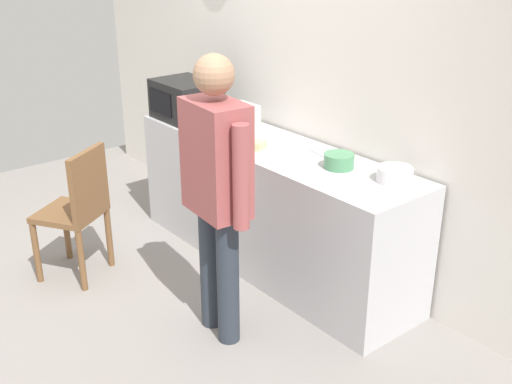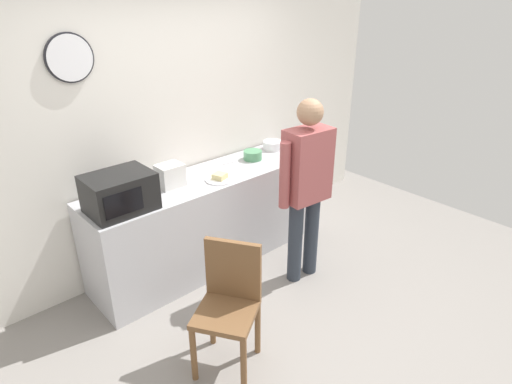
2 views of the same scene
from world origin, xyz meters
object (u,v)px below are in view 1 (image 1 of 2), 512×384
sandwich_plate (256,148)px  salad_bowl (339,161)px  cereal_bowl (395,175)px  microwave (186,100)px  spoon_utensil (226,117)px  toaster (242,118)px  fork_utensil (318,154)px  person_standing (217,182)px  wooden_chair (78,208)px

sandwich_plate → salad_bowl: 0.61m
cereal_bowl → microwave: bearing=-173.2°
microwave → spoon_utensil: microwave is taller
sandwich_plate → cereal_bowl: (0.94, 0.28, 0.02)m
cereal_bowl → toaster: 1.34m
fork_utensil → person_standing: bearing=-81.8°
person_standing → cereal_bowl: bearing=61.8°
microwave → spoon_utensil: (0.16, 0.27, -0.15)m
sandwich_plate → toaster: toaster is taller
microwave → person_standing: (1.37, -0.70, -0.07)m
sandwich_plate → salad_bowl: salad_bowl is taller
salad_bowl → person_standing: (-0.13, -0.84, 0.03)m
sandwich_plate → wooden_chair: size_ratio=0.28×
sandwich_plate → person_standing: person_standing is taller
toaster → spoon_utensil: 0.41m
sandwich_plate → spoon_utensil: bearing=157.3°
sandwich_plate → salad_bowl: size_ratio=1.42×
salad_bowl → person_standing: bearing=-98.6°
salad_bowl → sandwich_plate: bearing=-161.3°
cereal_bowl → toaster: size_ratio=0.96×
person_standing → wooden_chair: 1.29m
fork_utensil → microwave: bearing=-170.1°
toaster → wooden_chair: bearing=-104.7°
microwave → salad_bowl: (1.50, 0.14, -0.10)m
cereal_bowl → fork_utensil: size_ratio=1.24×
salad_bowl → toaster: 0.97m
toaster → salad_bowl: bearing=0.3°
microwave → toaster: (0.53, 0.13, -0.05)m
wooden_chair → cereal_bowl: bearing=37.6°
cereal_bowl → spoon_utensil: 1.71m
spoon_utensil → toaster: bearing=-19.7°
fork_utensil → salad_bowl: bearing=-16.9°
sandwich_plate → wooden_chair: bearing=-125.5°
cereal_bowl → toaster: (-1.34, -0.09, 0.06)m
spoon_utensil → person_standing: (1.22, -0.97, 0.07)m
salad_bowl → spoon_utensil: salad_bowl is taller
microwave → toaster: 0.55m
microwave → fork_utensil: (1.24, 0.22, -0.15)m
toaster → person_standing: size_ratio=0.13×
sandwich_plate → person_standing: 0.79m
microwave → spoon_utensil: bearing=59.7°
toaster → microwave: bearing=-166.1°
microwave → cereal_bowl: size_ratio=2.37×
salad_bowl → cereal_bowl: (0.37, 0.09, -0.00)m
person_standing → spoon_utensil: bearing=141.5°
cereal_bowl → person_standing: size_ratio=0.12×
sandwich_plate → person_standing: (0.45, -0.64, 0.06)m
spoon_utensil → wooden_chair: bearing=-87.1°
microwave → wooden_chair: (0.22, -1.04, -0.53)m
cereal_bowl → fork_utensil: bearing=-179.3°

